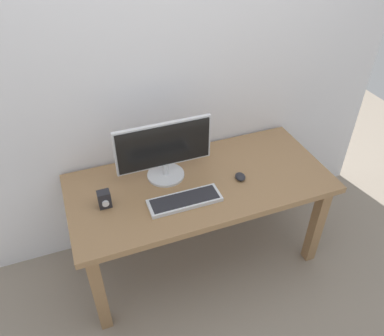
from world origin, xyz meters
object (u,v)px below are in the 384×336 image
(desk, at_px, (200,192))
(audio_controller, at_px, (104,199))
(keyboard_primary, at_px, (185,200))
(monitor, at_px, (164,150))
(mouse, at_px, (240,177))

(desk, relative_size, audio_controller, 15.50)
(keyboard_primary, xyz_separation_m, audio_controller, (-0.44, 0.13, 0.04))
(monitor, height_order, keyboard_primary, monitor)
(keyboard_primary, relative_size, audio_controller, 4.10)
(monitor, bearing_deg, audio_controller, -160.05)
(desk, xyz_separation_m, mouse, (0.24, -0.06, 0.11))
(monitor, distance_m, keyboard_primary, 0.33)
(mouse, bearing_deg, desk, 173.06)
(desk, xyz_separation_m, monitor, (-0.18, 0.14, 0.29))
(audio_controller, bearing_deg, desk, 1.15)
(desk, height_order, keyboard_primary, keyboard_primary)
(monitor, xyz_separation_m, mouse, (0.43, -0.20, -0.18))
(mouse, bearing_deg, monitor, 162.77)
(desk, xyz_separation_m, audio_controller, (-0.59, -0.01, 0.15))
(mouse, bearing_deg, keyboard_primary, -160.95)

